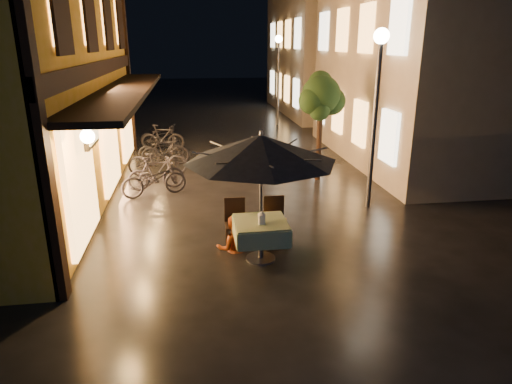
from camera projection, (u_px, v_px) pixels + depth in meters
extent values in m
plane|color=black|center=(262.00, 248.00, 9.14)|extent=(90.00, 90.00, 0.00)
cube|color=gold|center=(2.00, 60.00, 11.01)|extent=(4.50, 11.00, 7.00)
cube|color=black|center=(100.00, 68.00, 11.38)|extent=(0.12, 11.00, 0.35)
cube|color=black|center=(126.00, 90.00, 11.63)|extent=(1.20, 10.50, 0.12)
cube|color=#E69D4B|center=(58.00, 0.00, 7.69)|extent=(0.10, 0.90, 1.50)
cube|color=#E69D4B|center=(88.00, 10.00, 10.04)|extent=(0.10, 0.90, 1.50)
cube|color=#E69D4B|center=(106.00, 16.00, 12.39)|extent=(0.10, 0.90, 1.50)
cube|color=#E69D4B|center=(119.00, 20.00, 14.74)|extent=(0.10, 0.90, 1.50)
cube|color=#E69D4B|center=(80.00, 181.00, 8.70)|extent=(0.10, 2.20, 2.40)
cube|color=#E69D4B|center=(109.00, 143.00, 11.98)|extent=(0.10, 2.20, 2.40)
cube|color=#E69D4B|center=(126.00, 121.00, 15.27)|extent=(0.10, 2.20, 2.40)
cube|color=#C0B29B|center=(453.00, 63.00, 15.25)|extent=(7.00, 9.00, 6.50)
cube|color=#E69D4B|center=(389.00, 137.00, 12.21)|extent=(0.10, 1.00, 1.40)
cube|color=#E69D4B|center=(399.00, 26.00, 11.34)|extent=(0.10, 1.00, 1.40)
cube|color=#E69D4B|center=(360.00, 123.00, 14.28)|extent=(0.10, 1.00, 1.40)
cube|color=#E69D4B|center=(366.00, 28.00, 13.40)|extent=(0.10, 1.00, 1.40)
cube|color=#E69D4B|center=(338.00, 113.00, 16.35)|extent=(0.10, 1.00, 1.40)
cube|color=#E69D4B|center=(342.00, 30.00, 15.47)|extent=(0.10, 1.00, 1.40)
cube|color=#E69D4B|center=(321.00, 105.00, 18.42)|extent=(0.10, 1.00, 1.40)
cube|color=#E69D4B|center=(324.00, 32.00, 17.54)|extent=(0.10, 1.00, 1.40)
cube|color=#C0B29B|center=(343.00, 50.00, 25.98)|extent=(7.00, 10.00, 7.00)
cube|color=#E69D4B|center=(296.00, 93.00, 22.55)|extent=(0.10, 1.00, 1.40)
cube|color=#E69D4B|center=(298.00, 33.00, 21.67)|extent=(0.10, 1.00, 1.40)
cube|color=#E69D4B|center=(287.00, 89.00, 24.62)|extent=(0.10, 1.00, 1.40)
cube|color=#E69D4B|center=(288.00, 34.00, 23.74)|extent=(0.10, 1.00, 1.40)
cube|color=#E69D4B|center=(279.00, 85.00, 26.68)|extent=(0.10, 1.00, 1.40)
cube|color=#E69D4B|center=(280.00, 35.00, 25.81)|extent=(0.10, 1.00, 1.40)
cube|color=#E69D4B|center=(272.00, 82.00, 28.75)|extent=(0.10, 1.00, 1.40)
cube|color=#E69D4B|center=(273.00, 35.00, 27.87)|extent=(0.10, 1.00, 1.40)
cylinder|color=black|center=(319.00, 143.00, 13.35)|extent=(0.16, 0.16, 2.20)
sphere|color=#193115|center=(321.00, 95.00, 12.91)|extent=(1.10, 1.10, 1.10)
sphere|color=#193115|center=(332.00, 101.00, 13.11)|extent=(0.80, 0.80, 0.80)
sphere|color=#193115|center=(312.00, 101.00, 12.77)|extent=(0.76, 0.76, 0.76)
sphere|color=#193115|center=(320.00, 83.00, 13.10)|extent=(0.70, 0.70, 0.70)
sphere|color=#193115|center=(319.00, 110.00, 12.79)|extent=(0.60, 0.60, 0.60)
cylinder|color=#59595E|center=(374.00, 127.00, 10.80)|extent=(0.12, 0.12, 4.00)
sphere|color=#FFECC1|center=(382.00, 36.00, 10.16)|extent=(0.36, 0.36, 0.36)
cylinder|color=#59595E|center=(278.00, 84.00, 22.07)|extent=(0.12, 0.12, 4.00)
sphere|color=#FFECC1|center=(279.00, 39.00, 21.43)|extent=(0.36, 0.36, 0.36)
cylinder|color=#59595E|center=(261.00, 242.00, 8.54)|extent=(0.10, 0.10, 0.72)
cylinder|color=#59595E|center=(261.00, 258.00, 8.65)|extent=(0.56, 0.56, 0.04)
cube|color=#2D622D|center=(261.00, 223.00, 8.42)|extent=(0.95, 0.95, 0.06)
cube|color=#2D622D|center=(286.00, 229.00, 8.54)|extent=(0.04, 0.95, 0.33)
cube|color=#2D622D|center=(235.00, 232.00, 8.41)|extent=(0.04, 0.95, 0.33)
cube|color=#2D622D|center=(257.00, 221.00, 8.92)|extent=(0.95, 0.04, 0.33)
cube|color=#2D622D|center=(265.00, 241.00, 8.03)|extent=(0.95, 0.04, 0.33)
cylinder|color=#59595E|center=(261.00, 202.00, 8.30)|extent=(0.05, 0.05, 2.30)
cone|color=black|center=(261.00, 148.00, 7.98)|extent=(2.75, 2.75, 0.49)
cylinder|color=#59595E|center=(261.00, 134.00, 7.90)|extent=(0.06, 0.06, 0.12)
cube|color=black|center=(236.00, 225.00, 9.07)|extent=(0.42, 0.42, 0.05)
cube|color=black|center=(235.00, 210.00, 9.17)|extent=(0.42, 0.04, 0.55)
cylinder|color=black|center=(228.00, 241.00, 8.95)|extent=(0.04, 0.04, 0.43)
cylinder|color=black|center=(246.00, 239.00, 9.00)|extent=(0.04, 0.04, 0.43)
cylinder|color=black|center=(226.00, 233.00, 9.29)|extent=(0.04, 0.04, 0.43)
cylinder|color=black|center=(244.00, 232.00, 9.34)|extent=(0.04, 0.04, 0.43)
cube|color=black|center=(275.00, 223.00, 9.18)|extent=(0.42, 0.42, 0.05)
cube|color=black|center=(274.00, 208.00, 9.28)|extent=(0.42, 0.04, 0.55)
cylinder|color=black|center=(268.00, 238.00, 9.06)|extent=(0.04, 0.04, 0.43)
cylinder|color=black|center=(286.00, 237.00, 9.11)|extent=(0.04, 0.04, 0.43)
cylinder|color=black|center=(265.00, 231.00, 9.40)|extent=(0.04, 0.04, 0.43)
cylinder|color=black|center=(282.00, 230.00, 9.45)|extent=(0.04, 0.04, 0.43)
cube|color=white|center=(262.00, 219.00, 8.26)|extent=(0.11, 0.11, 0.18)
cube|color=#FFD88C|center=(262.00, 220.00, 8.26)|extent=(0.07, 0.07, 0.12)
cone|color=white|center=(262.00, 213.00, 8.22)|extent=(0.16, 0.16, 0.07)
imported|color=#C14B16|center=(232.00, 217.00, 8.87)|extent=(0.69, 0.55, 1.37)
imported|color=yellow|center=(274.00, 213.00, 9.05)|extent=(0.92, 0.55, 1.39)
imported|color=black|center=(154.00, 179.00, 12.09)|extent=(1.85, 1.14, 0.92)
imported|color=black|center=(156.00, 173.00, 12.61)|extent=(1.62, 0.71, 0.94)
imported|color=black|center=(158.00, 160.00, 14.03)|extent=(1.80, 0.65, 0.94)
imported|color=black|center=(165.00, 151.00, 15.17)|extent=(1.59, 0.47, 0.95)
imported|color=black|center=(161.00, 149.00, 15.80)|extent=(1.61, 0.73, 0.81)
imported|color=black|center=(163.00, 138.00, 17.16)|extent=(1.70, 0.75, 0.98)
imported|color=black|center=(162.00, 137.00, 17.57)|extent=(1.80, 0.98, 0.90)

